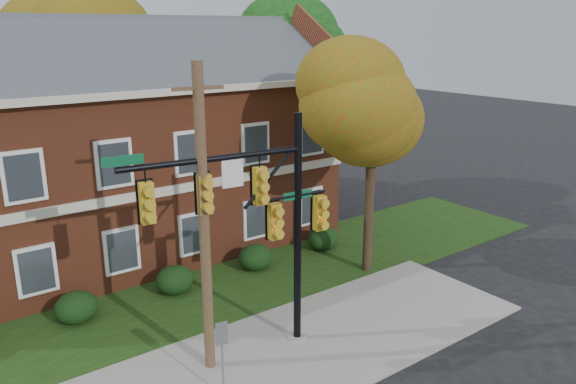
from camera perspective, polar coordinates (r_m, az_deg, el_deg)
ground at (r=17.18m, az=5.19°, el=-16.46°), size 120.00×120.00×0.00m
sidewalk at (r=17.79m, az=2.99°, el=-14.99°), size 14.00×5.00×0.08m
grass_strip at (r=21.41m, az=-5.65°, el=-9.37°), size 30.00×6.00×0.04m
apartment_building at (r=24.29m, az=-17.41°, el=5.42°), size 18.80×8.80×9.74m
hedge_left at (r=19.90m, az=-20.73°, el=-10.91°), size 1.40×1.26×1.05m
hedge_center at (r=20.93m, az=-11.44°, el=-8.74°), size 1.40×1.26×1.05m
hedge_right at (r=22.47m, az=-3.32°, el=-6.63°), size 1.40×1.26×1.05m
hedge_far_right at (r=24.41m, az=3.58°, el=-4.71°), size 1.40×1.26×1.05m
tree_near_right at (r=21.02m, az=9.39°, el=8.99°), size 4.50×4.25×8.58m
tree_right_rear at (r=30.26m, az=2.63°, el=14.14°), size 6.30×5.95×10.62m
tree_far_rear at (r=31.78m, az=-20.60°, el=14.57°), size 6.84×6.46×11.52m
traffic_signal at (r=15.52m, az=-3.02°, el=-2.10°), size 6.30×0.95×7.06m
utility_pole at (r=14.91m, az=-8.51°, el=-3.27°), size 1.33×0.32×8.53m
sign_post at (r=14.83m, az=-6.71°, el=-15.43°), size 0.32×0.08×2.22m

